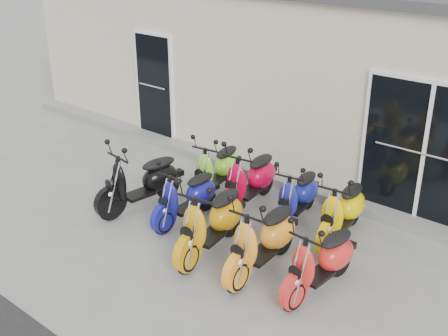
{
  "coord_description": "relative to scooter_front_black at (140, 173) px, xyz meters",
  "views": [
    {
      "loc": [
        5.24,
        -5.71,
        4.39
      ],
      "look_at": [
        0.0,
        0.6,
        0.75
      ],
      "focal_mm": 45.0,
      "sensor_mm": 36.0,
      "label": 1
    }
  ],
  "objects": [
    {
      "name": "scooter_back_blue",
      "position": [
        2.19,
        1.29,
        -0.08
      ],
      "size": [
        0.76,
        1.56,
        1.1
      ],
      "primitive_type": null,
      "rotation": [
        0.0,
        0.0,
        0.15
      ],
      "color": "navy",
      "rests_on": "ground"
    },
    {
      "name": "door_left",
      "position": [
        -2.13,
        2.4,
        0.63
      ],
      "size": [
        1.07,
        0.08,
        2.22
      ],
      "primitive_type": "cube",
      "color": "black",
      "rests_on": "front_step"
    },
    {
      "name": "scooter_back_yellow",
      "position": [
        3.0,
        1.23,
        -0.04
      ],
      "size": [
        0.75,
        1.65,
        1.18
      ],
      "primitive_type": null,
      "rotation": [
        0.0,
        0.0,
        0.11
      ],
      "color": "#F2CA00",
      "rests_on": "ground"
    },
    {
      "name": "door_right",
      "position": [
        3.67,
        2.4,
        0.63
      ],
      "size": [
        2.02,
        0.08,
        2.22
      ],
      "primitive_type": "cube",
      "color": "black",
      "rests_on": "front_step"
    },
    {
      "name": "scooter_back_green",
      "position": [
        0.56,
        1.25,
        -0.05
      ],
      "size": [
        0.81,
        1.64,
        1.16
      ],
      "primitive_type": null,
      "rotation": [
        0.0,
        0.0,
        0.15
      ],
      "color": "#85E129",
      "rests_on": "ground"
    },
    {
      "name": "scooter_front_blue",
      "position": [
        0.87,
        0.16,
        -0.08
      ],
      "size": [
        0.55,
        1.5,
        1.11
      ],
      "primitive_type": null,
      "rotation": [
        0.0,
        0.0,
        0.01
      ],
      "color": "navy",
      "rests_on": "ground"
    },
    {
      "name": "scooter_front_black",
      "position": [
        0.0,
        0.0,
        0.0
      ],
      "size": [
        0.85,
        1.79,
        1.27
      ],
      "primitive_type": null,
      "rotation": [
        0.0,
        0.0,
        -0.14
      ],
      "color": "black",
      "rests_on": "ground"
    },
    {
      "name": "scooter_front_red",
      "position": [
        3.43,
        -0.1,
        -0.06
      ],
      "size": [
        0.68,
        1.59,
        1.15
      ],
      "primitive_type": null,
      "rotation": [
        0.0,
        0.0,
        -0.07
      ],
      "color": "red",
      "rests_on": "ground"
    },
    {
      "name": "scooter_back_red",
      "position": [
        1.32,
        1.19,
        -0.01
      ],
      "size": [
        0.8,
        1.74,
        1.24
      ],
      "primitive_type": null,
      "rotation": [
        0.0,
        0.0,
        0.11
      ],
      "color": "#C2032E",
      "rests_on": "ground"
    },
    {
      "name": "building",
      "position": [
        1.07,
        5.43,
        0.97
      ],
      "size": [
        14.0,
        6.0,
        3.2
      ],
      "primitive_type": "cube",
      "color": "beige",
      "rests_on": "ground"
    },
    {
      "name": "scooter_front_orange_b",
      "position": [
        2.6,
        -0.2,
        -0.01
      ],
      "size": [
        0.71,
        1.73,
        1.25
      ],
      "primitive_type": null,
      "rotation": [
        0.0,
        0.0,
        0.05
      ],
      "color": "#FF9D20",
      "rests_on": "ground"
    },
    {
      "name": "front_step",
      "position": [
        1.07,
        2.25,
        -0.56
      ],
      "size": [
        14.0,
        0.4,
        0.15
      ],
      "primitive_type": "cube",
      "color": "gray",
      "rests_on": "ground"
    },
    {
      "name": "ground",
      "position": [
        1.07,
        0.23,
        -0.63
      ],
      "size": [
        80.0,
        80.0,
        0.0
      ],
      "primitive_type": "plane",
      "color": "gray",
      "rests_on": "ground"
    },
    {
      "name": "scooter_front_orange_a",
      "position": [
        1.77,
        -0.29,
        0.01
      ],
      "size": [
        0.87,
        1.81,
        1.28
      ],
      "primitive_type": null,
      "rotation": [
        0.0,
        0.0,
        0.14
      ],
      "color": "orange",
      "rests_on": "ground"
    }
  ]
}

